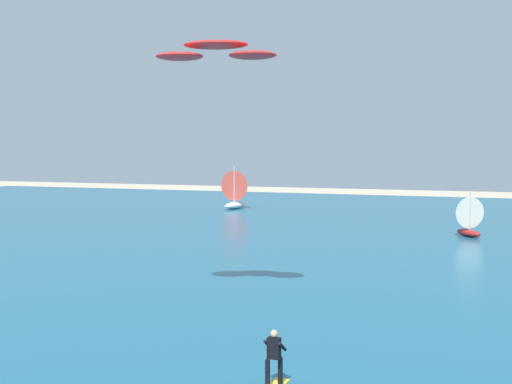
{
  "coord_description": "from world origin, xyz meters",
  "views": [
    {
      "loc": [
        7.71,
        -1.36,
        6.78
      ],
      "look_at": [
        0.56,
        17.07,
        5.49
      ],
      "focal_mm": 44.47,
      "sensor_mm": 36.0,
      "label": 1
    }
  ],
  "objects_px": {
    "kite": "(216,51)",
    "sailboat_far_left": "(466,215)",
    "sailboat_center_horizon": "(238,189)",
    "kitesurfer": "(271,369)"
  },
  "relations": [
    {
      "from": "kite",
      "to": "sailboat_far_left",
      "type": "height_order",
      "value": "kite"
    },
    {
      "from": "kite",
      "to": "sailboat_center_horizon",
      "type": "bearing_deg",
      "value": 111.8
    },
    {
      "from": "kite",
      "to": "sailboat_center_horizon",
      "type": "xyz_separation_m",
      "value": [
        -17.52,
        43.8,
        -8.49
      ]
    },
    {
      "from": "kitesurfer",
      "to": "kite",
      "type": "distance_m",
      "value": 13.77
    },
    {
      "from": "kite",
      "to": "sailboat_far_left",
      "type": "bearing_deg",
      "value": 73.19
    },
    {
      "from": "kite",
      "to": "sailboat_far_left",
      "type": "xyz_separation_m",
      "value": [
        8.54,
        28.27,
        -9.17
      ]
    },
    {
      "from": "kitesurfer",
      "to": "sailboat_center_horizon",
      "type": "height_order",
      "value": "sailboat_center_horizon"
    },
    {
      "from": "kitesurfer",
      "to": "kite",
      "type": "bearing_deg",
      "value": 124.12
    },
    {
      "from": "kite",
      "to": "sailboat_center_horizon",
      "type": "relative_size",
      "value": 1.07
    },
    {
      "from": "kitesurfer",
      "to": "sailboat_far_left",
      "type": "height_order",
      "value": "sailboat_far_left"
    }
  ]
}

